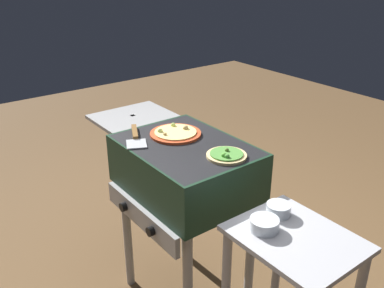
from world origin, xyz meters
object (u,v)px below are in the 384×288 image
(pizza_veggie, at_px, (226,155))
(prep_table, at_px, (290,286))
(grill, at_px, (183,171))
(topping_bowl_near, at_px, (264,225))
(topping_bowl_far, at_px, (278,210))
(pizza_cheese, at_px, (175,133))
(spatula, at_px, (135,137))

(pizza_veggie, xyz_separation_m, prep_table, (0.45, -0.06, -0.36))
(prep_table, bearing_deg, grill, -179.63)
(topping_bowl_near, height_order, topping_bowl_far, same)
(pizza_cheese, distance_m, topping_bowl_near, 0.70)
(pizza_veggie, height_order, topping_bowl_near, pizza_veggie)
(grill, bearing_deg, topping_bowl_near, -5.69)
(prep_table, height_order, topping_bowl_far, topping_bowl_far)
(spatula, bearing_deg, topping_bowl_far, 15.27)
(pizza_veggie, distance_m, topping_bowl_near, 0.39)
(pizza_veggie, height_order, topping_bowl_far, pizza_veggie)
(grill, relative_size, spatula, 3.72)
(pizza_cheese, relative_size, spatula, 0.96)
(spatula, distance_m, topping_bowl_far, 0.76)
(pizza_veggie, relative_size, topping_bowl_near, 1.62)
(grill, distance_m, pizza_veggie, 0.28)
(grill, bearing_deg, pizza_cheese, 162.45)
(grill, xyz_separation_m, prep_table, (0.67, 0.00, -0.20))
(grill, height_order, spatula, spatula)
(pizza_cheese, height_order, topping_bowl_near, pizza_cheese)
(topping_bowl_far, bearing_deg, grill, -173.96)
(grill, bearing_deg, spatula, -142.72)
(pizza_cheese, xyz_separation_m, pizza_veggie, (0.33, 0.03, 0.00))
(grill, height_order, pizza_cheese, pizza_cheese)
(topping_bowl_far, bearing_deg, pizza_veggie, 178.33)
(spatula, height_order, topping_bowl_far, spatula)
(grill, height_order, pizza_veggie, pizza_veggie)
(pizza_cheese, relative_size, topping_bowl_near, 2.29)
(topping_bowl_far, bearing_deg, topping_bowl_near, -72.58)
(pizza_cheese, height_order, pizza_veggie, pizza_cheese)
(spatula, relative_size, prep_table, 0.33)
(pizza_cheese, bearing_deg, topping_bowl_far, 2.09)
(prep_table, bearing_deg, topping_bowl_far, 158.37)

